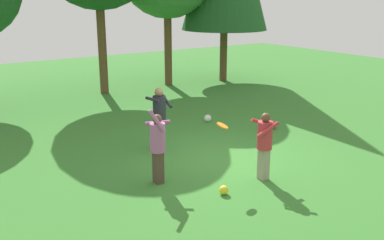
# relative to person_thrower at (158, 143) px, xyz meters

# --- Properties ---
(ground_plane) EXTENTS (40.00, 40.00, 0.00)m
(ground_plane) POSITION_rel_person_thrower_xyz_m (2.00, 0.38, -0.95)
(ground_plane) COLOR #387A2D
(person_thrower) EXTENTS (0.65, 0.65, 1.75)m
(person_thrower) POSITION_rel_person_thrower_xyz_m (0.00, 0.00, 0.00)
(person_thrower) COLOR #4C382D
(person_thrower) RESTS_ON ground_plane
(person_catcher) EXTENTS (0.67, 0.65, 1.56)m
(person_catcher) POSITION_rel_person_thrower_xyz_m (2.09, -1.15, -0.03)
(person_catcher) COLOR gray
(person_catcher) RESTS_ON ground_plane
(person_bystander) EXTENTS (0.51, 0.61, 1.74)m
(person_bystander) POSITION_rel_person_thrower_xyz_m (1.06, 1.77, 0.09)
(person_bystander) COLOR gray
(person_bystander) RESTS_ON ground_plane
(frisbee) EXTENTS (0.37, 0.37, 0.13)m
(frisbee) POSITION_rel_person_thrower_xyz_m (1.21, -0.74, 0.37)
(frisbee) COLOR orange
(ball_red) EXTENTS (0.28, 0.28, 0.28)m
(ball_red) POSITION_rel_person_thrower_xyz_m (4.97, 1.56, -0.81)
(ball_red) COLOR red
(ball_red) RESTS_ON ground_plane
(ball_yellow) EXTENTS (0.20, 0.20, 0.20)m
(ball_yellow) POSITION_rel_person_thrower_xyz_m (0.84, -1.30, -0.84)
(ball_yellow) COLOR yellow
(ball_yellow) RESTS_ON ground_plane
(ball_white) EXTENTS (0.24, 0.24, 0.24)m
(ball_white) POSITION_rel_person_thrower_xyz_m (3.78, 3.35, -0.83)
(ball_white) COLOR white
(ball_white) RESTS_ON ground_plane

